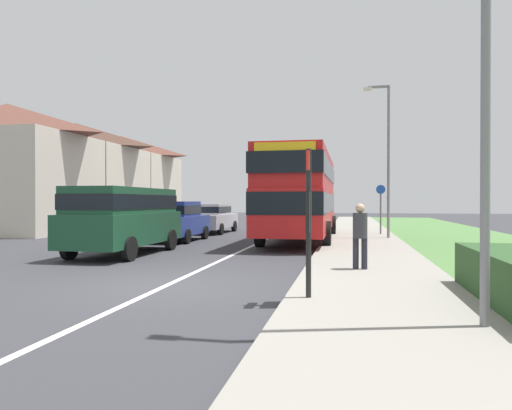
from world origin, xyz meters
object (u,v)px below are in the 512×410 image
Objects in this scene: parked_car_silver at (211,217)px; street_lamp_mid at (386,151)px; pedestrian_at_stop at (360,233)px; bus_stop_sign at (309,212)px; double_decker_bus at (301,192)px; parked_van_dark_green at (124,215)px; parked_car_blue at (177,220)px; cycle_route_sign at (381,207)px.

parked_car_silver is 9.93m from street_lamp_mid.
pedestrian_at_stop reaches higher than parked_car_silver.
bus_stop_sign is at bearing -99.50° from street_lamp_mid.
parked_van_dark_green is at bearing -129.21° from double_decker_bus.
double_decker_bus is 4.08× the size of bus_stop_sign.
double_decker_bus reaches higher than bus_stop_sign.
bus_stop_sign reaches higher than parked_car_silver.
parked_van_dark_green is at bearing 136.37° from bus_stop_sign.
bus_stop_sign is (1.39, -12.41, -0.60)m from double_decker_bus.
parked_van_dark_green is 1.11× the size of parked_car_silver.
parked_van_dark_green is 7.87m from pedestrian_at_stop.
cycle_route_sign is at bearing 27.10° from parked_car_blue.
pedestrian_at_stop is 0.66× the size of cycle_route_sign.
parked_car_blue is at bearing -166.36° from street_lamp_mid.
bus_stop_sign reaches higher than cycle_route_sign.
parked_car_blue is at bearing -152.90° from cycle_route_sign.
parked_car_blue is at bearing 91.56° from parked_van_dark_green.
parked_van_dark_green reaches higher than parked_car_silver.
bus_stop_sign is (-0.92, -3.50, 0.56)m from pedestrian_at_stop.
parked_van_dark_green is 1.97× the size of bus_stop_sign.
bus_stop_sign is at bearing -68.03° from parked_car_silver.
bus_stop_sign is 15.91m from cycle_route_sign.
pedestrian_at_stop is 12.33m from cycle_route_sign.
parked_car_blue is 10.82m from pedestrian_at_stop.
pedestrian_at_stop is at bearing -59.81° from parked_car_silver.
parked_car_blue is 5.28m from parked_car_silver.
parked_car_blue is at bearing -89.37° from parked_car_silver.
street_lamp_mid is (3.63, 1.00, 1.80)m from double_decker_bus.
parked_car_silver is 15.09m from pedestrian_at_stop.
street_lamp_mid reaches higher than double_decker_bus.
street_lamp_mid is (1.32, 9.91, 2.97)m from pedestrian_at_stop.
street_lamp_mid is at bearing 82.39° from pedestrian_at_stop.
bus_stop_sign is at bearing -59.57° from parked_car_blue.
street_lamp_mid is (8.86, 2.15, 3.01)m from parked_car_blue.
street_lamp_mid is at bearing 39.68° from parked_van_dark_green.
cycle_route_sign is (8.85, -0.78, 0.54)m from parked_car_silver.
double_decker_bus reaches higher than pedestrian_at_stop.
double_decker_bus is at bearing 50.79° from parked_van_dark_green.
cycle_route_sign reaches higher than pedestrian_at_stop.
bus_stop_sign is (6.61, -11.26, 0.61)m from parked_car_blue.
double_decker_bus is 2.72× the size of parked_car_blue.
bus_stop_sign reaches higher than pedestrian_at_stop.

